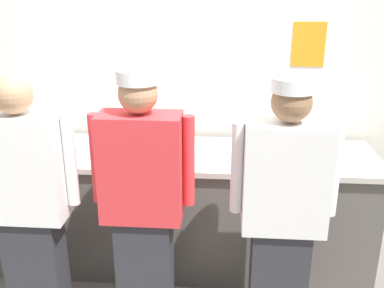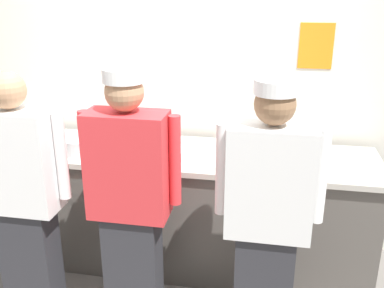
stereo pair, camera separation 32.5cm
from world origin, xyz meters
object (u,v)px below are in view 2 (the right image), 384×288
at_px(chef_near_left, 23,197).
at_px(ramekin_green_sauce, 160,154).
at_px(chef_center, 130,199).
at_px(ramekin_yellow_sauce, 139,144).
at_px(sheet_tray, 298,158).
at_px(mixing_bowl_steel, 80,144).
at_px(squeeze_bottle_primary, 256,156).
at_px(deli_cup, 45,137).
at_px(chef_far_right, 268,217).
at_px(plate_stack_front, 187,153).

distance_m(chef_near_left, ramekin_green_sauce, 0.97).
height_order(chef_center, ramekin_green_sauce, chef_center).
height_order(chef_near_left, ramekin_green_sauce, chef_near_left).
bearing_deg(ramekin_yellow_sauce, chef_center, -76.49).
bearing_deg(sheet_tray, mixing_bowl_steel, -175.49).
bearing_deg(squeeze_bottle_primary, chef_near_left, -157.82).
xyz_separation_m(mixing_bowl_steel, squeeze_bottle_primary, (1.31, -0.10, 0.04)).
height_order(ramekin_green_sauce, deli_cup, deli_cup).
distance_m(mixing_bowl_steel, deli_cup, 0.35).
xyz_separation_m(chef_center, deli_cup, (-0.93, 0.72, 0.09)).
bearing_deg(chef_near_left, ramekin_yellow_sauce, 60.05).
distance_m(chef_center, ramekin_green_sauce, 0.62).
xyz_separation_m(chef_center, ramekin_green_sauce, (0.03, 0.61, 0.06)).
distance_m(chef_far_right, ramekin_yellow_sauce, 1.31).
bearing_deg(mixing_bowl_steel, squeeze_bottle_primary, -4.47).
bearing_deg(chef_far_right, sheet_tray, 76.30).
distance_m(chef_far_right, mixing_bowl_steel, 1.56).
distance_m(plate_stack_front, sheet_tray, 0.80).
distance_m(plate_stack_front, ramekin_yellow_sauce, 0.43).
distance_m(chef_center, deli_cup, 1.18).
bearing_deg(squeeze_bottle_primary, plate_stack_front, 164.94).
height_order(squeeze_bottle_primary, ramekin_green_sauce, squeeze_bottle_primary).
distance_m(sheet_tray, deli_cup, 1.94).
bearing_deg(mixing_bowl_steel, ramekin_green_sauce, -1.29).
xyz_separation_m(plate_stack_front, mixing_bowl_steel, (-0.81, -0.03, 0.02)).
relative_size(squeeze_bottle_primary, deli_cup, 1.89).
relative_size(chef_near_left, sheet_tray, 3.26).
relative_size(chef_far_right, ramekin_yellow_sauce, 15.35).
bearing_deg(deli_cup, plate_stack_front, -3.20).
xyz_separation_m(chef_near_left, ramekin_yellow_sauce, (0.49, 0.84, 0.08)).
xyz_separation_m(chef_center, plate_stack_front, (0.22, 0.66, 0.07)).
bearing_deg(chef_center, sheet_tray, 36.84).
height_order(chef_near_left, chef_center, chef_center).
bearing_deg(ramekin_green_sauce, chef_center, -92.57).
bearing_deg(plate_stack_front, chef_center, -108.06).
bearing_deg(mixing_bowl_steel, chef_near_left, -97.40).
distance_m(chef_center, plate_stack_front, 0.70).
bearing_deg(deli_cup, chef_far_right, -23.76).
distance_m(squeeze_bottle_primary, ramekin_green_sauce, 0.70).
xyz_separation_m(chef_far_right, plate_stack_front, (-0.60, 0.70, 0.08)).
xyz_separation_m(chef_near_left, chef_center, (0.68, 0.04, 0.03)).
bearing_deg(chef_center, squeeze_bottle_primary, 36.31).
height_order(chef_center, chef_far_right, chef_center).
relative_size(chef_far_right, plate_stack_front, 7.42).
distance_m(mixing_bowl_steel, sheet_tray, 1.60).
bearing_deg(chef_far_right, ramekin_green_sauce, 140.07).
xyz_separation_m(chef_far_right, ramekin_yellow_sauce, (-1.00, 0.84, 0.07)).
bearing_deg(plate_stack_front, mixing_bowl_steel, -177.70).
relative_size(chef_center, mixing_bowl_steel, 5.55).
bearing_deg(plate_stack_front, deli_cup, 176.80).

